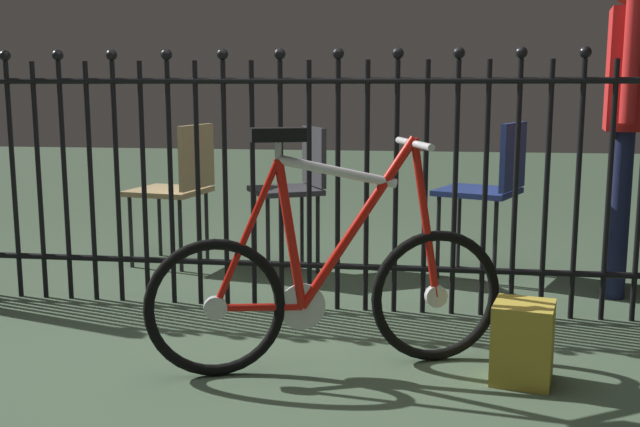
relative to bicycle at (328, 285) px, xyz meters
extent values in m
plane|color=#425741|center=(-0.16, 0.13, -0.33)|extent=(20.00, 20.00, 0.00)
cylinder|color=black|center=(-1.71, 0.78, 0.27)|extent=(0.03, 0.03, 1.20)
sphere|color=black|center=(-1.71, 0.78, 0.90)|extent=(0.06, 0.06, 0.06)
cylinder|color=black|center=(-1.57, 0.78, 0.27)|extent=(0.03, 0.03, 1.20)
cylinder|color=black|center=(-1.43, 0.78, 0.27)|extent=(0.03, 0.03, 1.20)
sphere|color=black|center=(-1.43, 0.78, 0.90)|extent=(0.06, 0.06, 0.06)
cylinder|color=black|center=(-1.30, 0.78, 0.27)|extent=(0.03, 0.03, 1.20)
cylinder|color=black|center=(-1.16, 0.78, 0.27)|extent=(0.03, 0.03, 1.20)
sphere|color=black|center=(-1.16, 0.78, 0.90)|extent=(0.06, 0.06, 0.06)
cylinder|color=black|center=(-1.02, 0.78, 0.27)|extent=(0.03, 0.03, 1.20)
cylinder|color=black|center=(-0.88, 0.78, 0.27)|extent=(0.03, 0.03, 1.20)
sphere|color=black|center=(-0.88, 0.78, 0.90)|extent=(0.06, 0.06, 0.06)
cylinder|color=black|center=(-0.74, 0.78, 0.27)|extent=(0.03, 0.03, 1.20)
cylinder|color=black|center=(-0.61, 0.78, 0.27)|extent=(0.03, 0.03, 1.20)
sphere|color=black|center=(-0.61, 0.78, 0.90)|extent=(0.06, 0.06, 0.06)
cylinder|color=black|center=(-0.47, 0.78, 0.27)|extent=(0.03, 0.03, 1.20)
cylinder|color=black|center=(-0.33, 0.78, 0.27)|extent=(0.03, 0.03, 1.20)
sphere|color=black|center=(-0.33, 0.78, 0.90)|extent=(0.06, 0.06, 0.06)
cylinder|color=black|center=(-0.19, 0.78, 0.27)|extent=(0.03, 0.03, 1.20)
cylinder|color=black|center=(-0.05, 0.78, 0.27)|extent=(0.03, 0.03, 1.20)
sphere|color=black|center=(-0.05, 0.78, 0.90)|extent=(0.06, 0.06, 0.06)
cylinder|color=black|center=(0.08, 0.78, 0.27)|extent=(0.03, 0.03, 1.20)
cylinder|color=black|center=(0.22, 0.78, 0.27)|extent=(0.03, 0.03, 1.20)
sphere|color=black|center=(0.22, 0.78, 0.90)|extent=(0.06, 0.06, 0.06)
cylinder|color=black|center=(0.36, 0.78, 0.27)|extent=(0.03, 0.03, 1.20)
cylinder|color=black|center=(0.50, 0.78, 0.27)|extent=(0.03, 0.03, 1.20)
sphere|color=black|center=(0.50, 0.78, 0.90)|extent=(0.06, 0.06, 0.06)
cylinder|color=black|center=(0.64, 0.78, 0.27)|extent=(0.03, 0.03, 1.20)
cylinder|color=black|center=(0.77, 0.78, 0.27)|extent=(0.03, 0.03, 1.20)
sphere|color=black|center=(0.77, 0.78, 0.90)|extent=(0.06, 0.06, 0.06)
cylinder|color=black|center=(0.91, 0.78, 0.27)|extent=(0.03, 0.03, 1.20)
cylinder|color=black|center=(1.05, 0.78, 0.27)|extent=(0.03, 0.03, 1.20)
sphere|color=black|center=(1.05, 0.78, 0.90)|extent=(0.06, 0.06, 0.06)
cylinder|color=black|center=(1.19, 0.78, 0.27)|extent=(0.03, 0.03, 1.20)
cylinder|color=black|center=(-0.16, 0.78, -0.11)|extent=(4.77, 0.03, 0.03)
cylinder|color=black|center=(-0.16, 0.78, 0.77)|extent=(4.77, 0.03, 0.03)
torus|color=black|center=(-0.41, -0.14, -0.07)|extent=(0.51, 0.21, 0.53)
cylinder|color=silver|center=(-0.41, -0.14, -0.07)|extent=(0.09, 0.06, 0.09)
torus|color=black|center=(0.41, 0.14, -0.07)|extent=(0.51, 0.21, 0.53)
cylinder|color=silver|center=(0.41, 0.14, -0.07)|extent=(0.09, 0.06, 0.09)
cylinder|color=red|center=(0.11, 0.04, 0.24)|extent=(0.45, 0.18, 0.65)
cylinder|color=silver|center=(0.03, 0.01, 0.43)|extent=(0.44, 0.18, 0.14)
cylinder|color=red|center=(-0.14, -0.05, 0.20)|extent=(0.13, 0.07, 0.57)
cylinder|color=red|center=(-0.25, -0.08, -0.07)|extent=(0.32, 0.13, 0.04)
cylinder|color=red|center=(-0.29, -0.10, 0.21)|extent=(0.26, 0.11, 0.56)
cylinder|color=red|center=(0.36, 0.12, 0.24)|extent=(0.14, 0.07, 0.63)
cylinder|color=silver|center=(0.31, 0.11, 0.54)|extent=(0.03, 0.03, 0.02)
cylinder|color=silver|center=(0.31, 0.11, 0.53)|extent=(0.15, 0.39, 0.03)
cylinder|color=silver|center=(-0.18, -0.06, 0.52)|extent=(0.03, 0.03, 0.07)
cube|color=black|center=(-0.18, -0.06, 0.57)|extent=(0.22, 0.15, 0.05)
cylinder|color=silver|center=(-0.10, -0.03, -0.08)|extent=(0.17, 0.07, 0.18)
cylinder|color=black|center=(-1.38, 1.47, -0.11)|extent=(0.02, 0.02, 0.43)
cylinder|color=black|center=(-1.32, 1.80, -0.11)|extent=(0.02, 0.02, 0.43)
cylinder|color=black|center=(-1.05, 1.41, -0.11)|extent=(0.02, 0.02, 0.43)
cylinder|color=black|center=(-0.99, 1.74, -0.11)|extent=(0.02, 0.02, 0.43)
cube|color=tan|center=(-1.19, 1.60, 0.12)|extent=(0.49, 0.49, 0.03)
cube|color=tan|center=(-0.99, 1.57, 0.34)|extent=(0.10, 0.40, 0.38)
cylinder|color=black|center=(0.44, 1.46, -0.09)|extent=(0.02, 0.02, 0.47)
cylinder|color=black|center=(0.57, 1.76, -0.09)|extent=(0.02, 0.02, 0.47)
cylinder|color=black|center=(0.74, 1.33, -0.09)|extent=(0.02, 0.02, 0.47)
cylinder|color=black|center=(0.87, 1.63, -0.09)|extent=(0.02, 0.02, 0.47)
cube|color=navy|center=(0.66, 1.55, 0.16)|extent=(0.54, 0.54, 0.03)
cube|color=navy|center=(0.84, 1.47, 0.37)|extent=(0.18, 0.37, 0.37)
cylinder|color=black|center=(-0.51, 1.33, -0.10)|extent=(0.02, 0.02, 0.46)
cylinder|color=black|center=(-0.65, 1.60, -0.10)|extent=(0.02, 0.02, 0.46)
cylinder|color=black|center=(-0.25, 1.47, -0.10)|extent=(0.02, 0.02, 0.46)
cylinder|color=black|center=(-0.39, 1.74, -0.10)|extent=(0.02, 0.02, 0.46)
cube|color=#2D2D33|center=(-0.45, 1.54, 0.15)|extent=(0.50, 0.50, 0.03)
cube|color=#2D2D33|center=(-0.29, 1.62, 0.34)|extent=(0.19, 0.33, 0.34)
cylinder|color=#191E3F|center=(1.34, 1.18, 0.10)|extent=(0.11, 0.11, 0.86)
cylinder|color=#191E3F|center=(1.36, 1.34, 0.10)|extent=(0.11, 0.11, 0.86)
cube|color=red|center=(1.35, 1.26, 0.83)|extent=(0.23, 0.32, 0.61)
cylinder|color=red|center=(1.32, 1.06, 0.86)|extent=(0.08, 0.08, 0.58)
cylinder|color=red|center=(1.38, 1.45, 0.86)|extent=(0.08, 0.08, 0.58)
cube|color=#B29933|center=(0.73, -0.04, -0.18)|extent=(0.25, 0.25, 0.30)
camera|label=1|loc=(0.35, -2.75, 0.74)|focal=42.14mm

